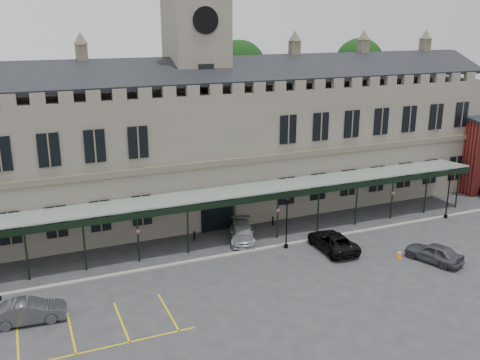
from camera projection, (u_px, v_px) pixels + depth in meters
name	position (u px, v px, depth m)	size (l,w,h in m)	color
ground	(273.00, 282.00, 38.20)	(140.00, 140.00, 0.00)	#2E2E31
station_building	(199.00, 148.00, 50.39)	(60.00, 10.36, 17.30)	#696358
clock_tower	(197.00, 76.00, 48.57)	(5.60, 5.60, 24.80)	#696358
canopy	(233.00, 217.00, 44.10)	(50.00, 4.10, 4.30)	#8C9E93
kerb	(242.00, 252.00, 43.04)	(60.00, 0.40, 0.12)	gray
parking_markings	(72.00, 337.00, 31.63)	(16.00, 6.00, 0.01)	gold
tree_behind_mid	(239.00, 69.00, 59.60)	(6.00, 6.00, 16.00)	#332314
tree_behind_right	(359.00, 65.00, 65.60)	(6.00, 6.00, 16.00)	#332314
lamp_post_mid	(287.00, 217.00, 43.27)	(0.43, 0.43, 4.50)	black
lamp_post_right	(449.00, 191.00, 49.94)	(0.43, 0.43, 4.55)	black
traffic_cone	(399.00, 254.00, 42.06)	(0.42, 0.42, 0.66)	orange
sign_board	(246.00, 230.00, 46.40)	(0.65, 0.17, 1.13)	black
bollard_left	(194.00, 236.00, 45.37)	(0.15, 0.15, 0.82)	black
bollard_right	(273.00, 221.00, 48.83)	(0.15, 0.15, 0.82)	black
car_left_b	(29.00, 311.00, 32.96)	(1.56, 4.46, 1.47)	#3E4147
car_taxi	(242.00, 232.00, 45.36)	(1.97, 4.86, 1.41)	#A1A3A9
car_van	(332.00, 241.00, 43.46)	(2.44, 5.28, 1.47)	black
car_right_a	(434.00, 253.00, 41.29)	(1.77, 4.41, 1.50)	#3E4147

